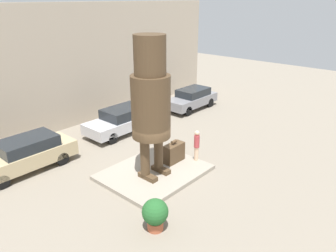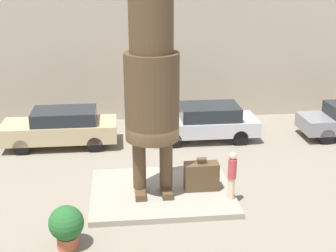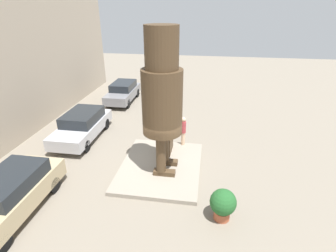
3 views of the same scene
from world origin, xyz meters
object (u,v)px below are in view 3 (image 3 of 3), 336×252
object	(u,v)px
statue_figure	(162,93)
giant_suitcase	(167,143)
tourist	(183,130)
planter_pot	(223,204)
parked_car_tan	(9,195)
parked_car_grey	(123,92)
parked_car_silver	(82,125)

from	to	relation	value
statue_figure	giant_suitcase	size ratio (longest dim) A/B	5.46
tourist	planter_pot	size ratio (longest dim) A/B	1.30
tourist	parked_car_tan	xyz separation A→B (m)	(-5.87, 5.66, -0.22)
tourist	parked_car_grey	distance (m)	8.57
parked_car_silver	parked_car_tan	bearing A→B (deg)	1.24
statue_figure	planter_pot	size ratio (longest dim) A/B	5.11
statue_figure	parked_car_silver	size ratio (longest dim) A/B	1.36
parked_car_grey	planter_pot	bearing A→B (deg)	32.46
statue_figure	planter_pot	xyz separation A→B (m)	(-2.50, -2.59, -3.14)
parked_car_tan	parked_car_silver	size ratio (longest dim) A/B	1.03
tourist	parked_car_silver	xyz separation A→B (m)	(0.24, 5.79, -0.24)
tourist	planter_pot	xyz separation A→B (m)	(-4.94, -1.92, -0.37)
tourist	parked_car_silver	bearing A→B (deg)	87.66
parked_car_grey	parked_car_silver	bearing A→B (deg)	-3.17
parked_car_tan	planter_pot	size ratio (longest dim) A/B	3.87
parked_car_grey	giant_suitcase	bearing A→B (deg)	32.15
statue_figure	giant_suitcase	distance (m)	3.54
giant_suitcase	tourist	bearing A→B (deg)	-42.01
parked_car_tan	parked_car_grey	distance (m)	12.50
parked_car_tan	parked_car_silver	distance (m)	6.11
planter_pot	giant_suitcase	bearing A→B (deg)	33.01
parked_car_silver	planter_pot	distance (m)	9.28
parked_car_silver	parked_car_grey	world-z (taller)	parked_car_silver
statue_figure	giant_suitcase	world-z (taller)	statue_figure
statue_figure	parked_car_silver	xyz separation A→B (m)	(2.67, 5.12, -3.00)
tourist	statue_figure	bearing A→B (deg)	164.61
tourist	parked_car_grey	size ratio (longest dim) A/B	0.37
statue_figure	giant_suitcase	bearing A→B (deg)	2.80
parked_car_tan	planter_pot	xyz separation A→B (m)	(0.93, -7.58, -0.16)
parked_car_silver	parked_car_grey	xyz separation A→B (m)	(6.39, -0.35, -0.01)
parked_car_tan	parked_car_silver	xyz separation A→B (m)	(6.11, 0.13, -0.02)
parked_car_tan	tourist	bearing A→B (deg)	136.07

